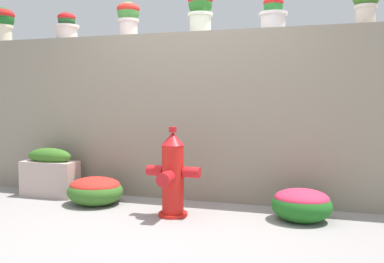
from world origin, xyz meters
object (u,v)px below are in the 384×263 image
Objects in this scene: fire_hydrant at (173,176)px; potted_plant_4 at (273,13)px; potted_plant_3 at (200,10)px; flower_bush_right at (95,189)px; potted_plant_0 at (3,21)px; potted_plant_2 at (128,16)px; flower_bush_left at (302,203)px; planter_box at (50,173)px; potted_plant_1 at (67,25)px.

potted_plant_4 is at bearing 46.05° from fire_hydrant.
flower_bush_right is at bearing -144.29° from potted_plant_3.
potted_plant_0 is 2.59m from potted_plant_3.
flower_bush_right is at bearing -96.94° from potted_plant_2.
planter_box is at bearing 176.68° from flower_bush_left.
potted_plant_3 reaches higher than flower_bush_right.
flower_bush_right is at bearing -14.67° from planter_box.
potted_plant_0 is 2.60m from flower_bush_right.
flower_bush_right is (-0.95, -0.68, -1.93)m from potted_plant_3.
flower_bush_left is at bearing -30.29° from potted_plant_3.
potted_plant_2 is (1.72, 0.06, -0.02)m from potted_plant_0.
potted_plant_2 is at bearing 179.49° from potted_plant_4.
potted_plant_1 is 2.44m from fire_hydrant.
potted_plant_4 is 0.65× the size of flower_bush_left.
potted_plant_2 reaches higher than potted_plant_1.
planter_box is at bearing -162.73° from potted_plant_3.
planter_box is at bearing -84.90° from potted_plant_1.
potted_plant_0 is 3.18m from fire_hydrant.
potted_plant_0 is at bearing -177.92° from potted_plant_2.
flower_bush_left is at bearing -12.49° from potted_plant_1.
potted_plant_4 is at bearing 0.55° from potted_plant_1.
potted_plant_0 is 0.75× the size of flower_bush_right.
potted_plant_2 reaches higher than planter_box.
potted_plant_0 is 1.72m from potted_plant_2.
flower_bush_left is 2.78m from planter_box.
flower_bush_right is at bearing 168.65° from fire_hydrant.
potted_plant_0 is 0.82× the size of flower_bush_left.
potted_plant_0 is 1.07× the size of potted_plant_2.
potted_plant_2 is 0.49× the size of fire_hydrant.
potted_plant_1 is 2.47m from potted_plant_4.
potted_plant_0 reaches higher than potted_plant_1.
potted_plant_3 is (1.67, 0.04, 0.09)m from potted_plant_1.
potted_plant_4 is (0.80, -0.02, -0.09)m from potted_plant_3.
potted_plant_1 is at bearing 153.38° from fire_hydrant.
fire_hydrant is 1.55× the size of flower_bush_left.
potted_plant_4 is 3.02m from planter_box.
planter_box is (-0.76, -0.50, -1.80)m from potted_plant_2.
potted_plant_4 is at bearing -1.48° from potted_plant_3.
planter_box is (0.04, -0.46, -1.73)m from potted_plant_1.
potted_plant_4 reaches higher than planter_box.
fire_hydrant is at bearing -91.45° from potted_plant_3.
fire_hydrant is 1.20m from flower_bush_left.
planter_box reaches higher than flower_bush_left.
potted_plant_0 reaches higher than flower_bush_left.
potted_plant_4 reaches higher than flower_bush_left.
potted_plant_3 reaches higher than flower_bush_left.
planter_box is (-2.42, -0.49, -1.73)m from potted_plant_4.
potted_plant_0 is at bearing -179.19° from potted_plant_4.
fire_hydrant is at bearing -170.09° from flower_bush_left.
fire_hydrant is at bearing -12.76° from planter_box.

